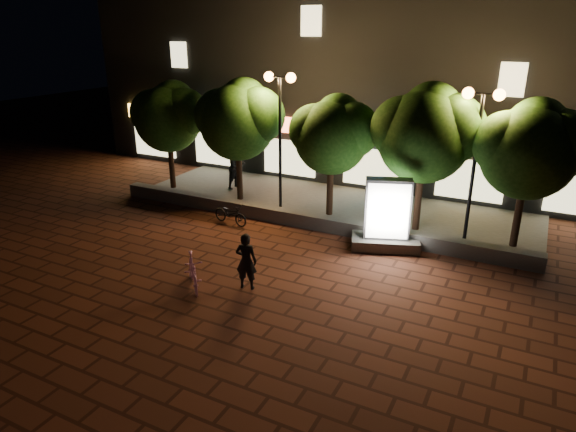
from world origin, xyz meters
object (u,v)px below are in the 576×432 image
Objects in this scene: scooter_pink at (193,272)px; ad_kiosk at (387,221)px; street_lamp_left at (280,107)px; rider at (246,261)px; tree_far_right at (532,146)px; tree_left at (239,117)px; street_lamp_right at (479,126)px; tree_mid at (334,132)px; scooter_parked at (230,214)px; tree_right at (427,131)px; pedestrian at (237,167)px; tree_far_left at (169,115)px.

ad_kiosk is at bearing 7.83° from scooter_pink.
rider is at bearing -70.48° from street_lamp_left.
tree_far_right is at bearing -1.99° from scooter_pink.
scooter_pink is (-7.72, -6.99, -2.88)m from tree_far_right.
street_lamp_right is (8.95, -0.26, 0.45)m from tree_left.
tree_mid reaches higher than scooter_parked.
tree_right reaches higher than scooter_parked.
tree_left is at bearing 178.32° from street_lamp_right.
tree_right reaches higher than tree_mid.
street_lamp_left is 2.69× the size of pedestrian.
tree_right is 3.33m from ad_kiosk.
ad_kiosk is at bearing -101.36° from pedestrian.
tree_far_left is 7.50m from tree_mid.
tree_right reaches higher than rider.
street_lamp_left is (-2.05, -0.26, 0.81)m from tree_mid.
tree_far_right is at bearing -66.02° from scooter_parked.
pedestrian is (-2.01, 3.63, 0.65)m from scooter_parked.
rider is at bearing -128.61° from street_lamp_right.
tree_left is 2.84m from pedestrian.
tree_mid is 2.76× the size of scooter_pink.
ad_kiosk is at bearing -19.64° from street_lamp_left.
tree_mid is (4.00, -0.00, -0.23)m from tree_left.
street_lamp_right is at bearing 37.24° from ad_kiosk.
tree_mid is 1.87× the size of ad_kiosk.
tree_far_left is 5.93m from scooter_parked.
tree_mid is at bearing -92.42° from pedestrian.
tree_far_left is at bearing 87.76° from scooter_pink.
pedestrian is at bearing 174.17° from tree_far_right.
tree_far_left is 2.40× the size of pedestrian.
ad_kiosk is 5.71m from scooter_parked.
tree_right reaches higher than tree_left.
tree_right is (10.80, 0.00, 0.27)m from tree_far_left.
tree_far_right is 9.36m from rider.
pedestrian is (-7.67, 3.13, 0.10)m from ad_kiosk.
tree_right is at bearing 2.81° from street_lamp_left.
tree_mid reaches higher than ad_kiosk.
tree_far_right is 3.17× the size of scooter_parked.
scooter_parked is (1.04, -2.46, -3.05)m from tree_left.
tree_left is (3.50, 0.00, 0.15)m from tree_far_left.
tree_far_right is 2.92× the size of scooter_pink.
tree_left is 4.00m from tree_mid.
tree_right reaches higher than pedestrian.
street_lamp_right is (4.95, -0.26, 0.68)m from tree_mid.
street_lamp_right is at bearing -1.68° from tree_left.
tree_right is at bearing -59.14° from scooter_parked.
street_lamp_right is 10.41m from pedestrian.
scooter_parked is at bearing -174.96° from ad_kiosk.
tree_right is 8.72m from pedestrian.
pedestrian is (-3.74, 8.16, 0.55)m from scooter_pink.
tree_right is (7.30, 0.00, 0.12)m from tree_left.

